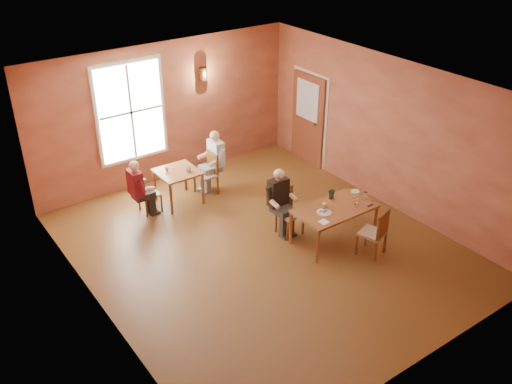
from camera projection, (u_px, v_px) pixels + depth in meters
ground at (262, 247)px, 10.30m from camera, size 6.00×7.00×0.01m
wall_back at (166, 112)px, 12.07m from camera, size 6.00×0.04×3.00m
wall_front at (429, 277)px, 7.08m from camera, size 6.00×0.04×3.00m
wall_left at (92, 229)px, 8.05m from camera, size 0.04×7.00×3.00m
wall_right at (387, 133)px, 11.11m from camera, size 0.04×7.00×3.00m
ceiling at (263, 87)px, 8.86m from camera, size 6.00×7.00×0.04m
window at (131, 112)px, 11.54m from camera, size 1.36×0.10×1.96m
door at (308, 120)px, 12.93m from camera, size 0.12×1.04×2.10m
wall_sconce at (203, 74)px, 12.12m from camera, size 0.16×0.16×0.28m
main_table at (333, 224)px, 10.34m from camera, size 1.46×0.82×0.69m
chair_diner_main at (290, 213)px, 10.50m from camera, size 0.39×0.39×0.89m
diner_main at (291, 205)px, 10.40m from camera, size 0.49×0.49×1.23m
chair_empty at (372, 232)px, 9.91m from camera, size 0.50×0.50×0.90m
plate_food at (324, 212)px, 10.02m from camera, size 0.28×0.28×0.03m
sandwich at (324, 207)px, 10.12m from camera, size 0.09×0.09×0.10m
goblet_b at (365, 196)px, 10.37m from camera, size 0.08×0.08×0.18m
goblet_c at (355, 202)px, 10.18m from camera, size 0.08×0.08×0.17m
menu_stand at (331, 194)px, 10.43m from camera, size 0.11×0.06×0.18m
knife at (343, 213)px, 10.00m from camera, size 0.17×0.07×0.00m
napkin at (324, 222)px, 9.76m from camera, size 0.17×0.17×0.01m
side_plate at (355, 191)px, 10.70m from camera, size 0.18×0.18×0.01m
sunglasses at (370, 205)px, 10.24m from camera, size 0.13×0.04×0.02m
second_table at (179, 187)px, 11.59m from camera, size 0.80×0.80×0.71m
chair_diner_white at (206, 174)px, 11.87m from camera, size 0.39×0.39×0.89m
diner_white at (207, 166)px, 11.80m from camera, size 0.50×0.50×1.26m
chair_diner_maroon at (149, 193)px, 11.23m from camera, size 0.36×0.36×0.82m
diner_maroon at (147, 185)px, 11.13m from camera, size 0.47×0.47×1.18m
cup_a at (188, 169)px, 11.39m from camera, size 0.12×0.12×0.09m
cup_b at (167, 169)px, 11.39m from camera, size 0.09×0.09×0.08m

